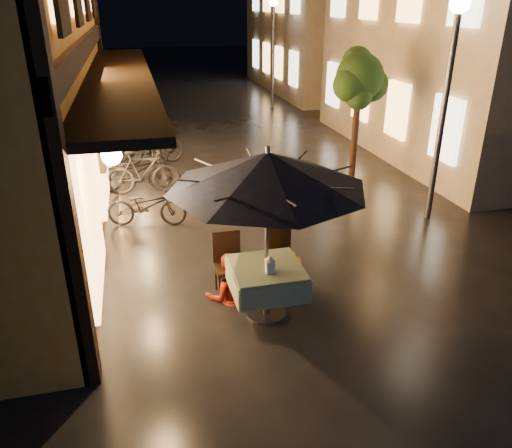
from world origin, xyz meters
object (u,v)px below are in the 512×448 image
object	(u,v)px
cafe_table	(266,278)
bicycle_0	(147,206)
streetlamp_near	(450,71)
person_orange	(227,256)
person_yellow	(286,253)
table_lantern	(270,263)
patio_umbrella	(267,170)

from	to	relation	value
cafe_table	bicycle_0	xyz separation A→B (m)	(-1.49, 3.56, -0.18)
cafe_table	streetlamp_near	bearing A→B (deg)	31.96
streetlamp_near	bicycle_0	size ratio (longest dim) A/B	2.71
person_orange	person_yellow	size ratio (longest dim) A/B	1.05
streetlamp_near	bicycle_0	world-z (taller)	streetlamp_near
table_lantern	patio_umbrella	bearing A→B (deg)	90.00
person_yellow	bicycle_0	xyz separation A→B (m)	(-1.92, 3.06, -0.27)
streetlamp_near	bicycle_0	distance (m)	6.24
cafe_table	bicycle_0	bearing A→B (deg)	112.65
cafe_table	bicycle_0	size ratio (longest dim) A/B	0.63
patio_umbrella	table_lantern	size ratio (longest dim) A/B	10.46
person_orange	person_yellow	distance (m)	0.88
bicycle_0	patio_umbrella	bearing A→B (deg)	-144.92
cafe_table	table_lantern	distance (m)	0.37
streetlamp_near	person_yellow	xyz separation A→B (m)	(-3.71, -2.08, -2.24)
table_lantern	person_yellow	xyz separation A→B (m)	(0.43, 0.68, -0.24)
cafe_table	table_lantern	xyz separation A→B (m)	(0.00, -0.17, 0.33)
streetlamp_near	patio_umbrella	xyz separation A→B (m)	(-4.14, -2.58, -0.77)
patio_umbrella	person_orange	xyz separation A→B (m)	(-0.44, 0.56, -1.44)
person_yellow	bicycle_0	distance (m)	3.62
cafe_table	patio_umbrella	distance (m)	1.56
bicycle_0	streetlamp_near	bearing A→B (deg)	-87.45
table_lantern	cafe_table	bearing A→B (deg)	90.00
streetlamp_near	bicycle_0	bearing A→B (deg)	170.11
table_lantern	person_yellow	world-z (taller)	person_yellow
streetlamp_near	person_orange	distance (m)	5.47
person_orange	person_yellow	xyz separation A→B (m)	(0.87, -0.06, -0.03)
table_lantern	person_orange	bearing A→B (deg)	120.90
bicycle_0	table_lantern	bearing A→B (deg)	-145.86
table_lantern	bicycle_0	xyz separation A→B (m)	(-1.49, 3.74, -0.51)
cafe_table	person_orange	bearing A→B (deg)	128.03
table_lantern	person_orange	xyz separation A→B (m)	(-0.44, 0.74, -0.21)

